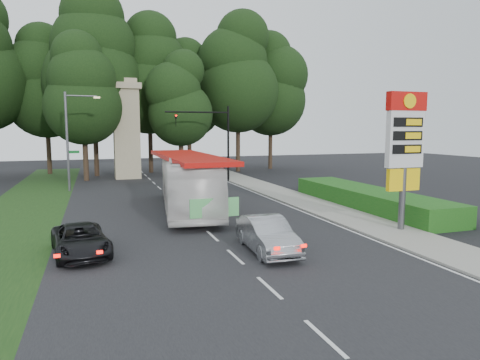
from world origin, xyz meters
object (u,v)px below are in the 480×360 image
object	(u,v)px
traffic_signal_mast	(215,133)
transit_bus	(188,183)
monument	(126,128)
sedan_silver	(267,235)
gas_station_pylon	(405,142)
suv_charcoal	(81,240)
streetlight_signs	(70,137)

from	to	relation	value
traffic_signal_mast	transit_bus	xyz separation A→B (m)	(-5.37, -13.21, -2.94)
monument	transit_bus	xyz separation A→B (m)	(2.31, -19.21, -3.37)
transit_bus	sedan_silver	size ratio (longest dim) A/B	2.84
sedan_silver	monument	bearing A→B (deg)	99.77
traffic_signal_mast	transit_bus	size ratio (longest dim) A/B	0.58
gas_station_pylon	traffic_signal_mast	xyz separation A→B (m)	(-3.52, 22.00, 0.22)
suv_charcoal	gas_station_pylon	bearing A→B (deg)	-11.13
streetlight_signs	suv_charcoal	bearing A→B (deg)	-86.50
gas_station_pylon	streetlight_signs	xyz separation A→B (m)	(-16.19, 20.01, -0.01)
gas_station_pylon	traffic_signal_mast	size ratio (longest dim) A/B	0.95
gas_station_pylon	monument	distance (m)	30.17
traffic_signal_mast	suv_charcoal	distance (m)	24.41
traffic_signal_mast	sedan_silver	xyz separation A→B (m)	(-4.18, -23.17, -3.95)
streetlight_signs	sedan_silver	world-z (taller)	streetlight_signs
sedan_silver	suv_charcoal	world-z (taller)	sedan_silver
streetlight_signs	suv_charcoal	xyz separation A→B (m)	(1.17, -19.16, -3.83)
gas_station_pylon	streetlight_signs	world-z (taller)	streetlight_signs
monument	transit_bus	size ratio (longest dim) A/B	0.81
traffic_signal_mast	suv_charcoal	size ratio (longest dim) A/B	1.64
gas_station_pylon	transit_bus	distance (m)	12.80
streetlight_signs	sedan_silver	distance (m)	23.12
sedan_silver	transit_bus	bearing A→B (deg)	99.73
streetlight_signs	monument	size ratio (longest dim) A/B	0.80
traffic_signal_mast	transit_bus	bearing A→B (deg)	-112.13
traffic_signal_mast	gas_station_pylon	bearing A→B (deg)	-80.91
transit_bus	suv_charcoal	size ratio (longest dim) A/B	2.83
streetlight_signs	suv_charcoal	world-z (taller)	streetlight_signs
gas_station_pylon	suv_charcoal	distance (m)	15.52
monument	sedan_silver	xyz separation A→B (m)	(3.50, -29.17, -4.38)
streetlight_signs	sedan_silver	size ratio (longest dim) A/B	1.82
streetlight_signs	sedan_silver	xyz separation A→B (m)	(8.49, -21.18, -3.71)
gas_station_pylon	sedan_silver	xyz separation A→B (m)	(-7.70, -1.16, -3.72)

